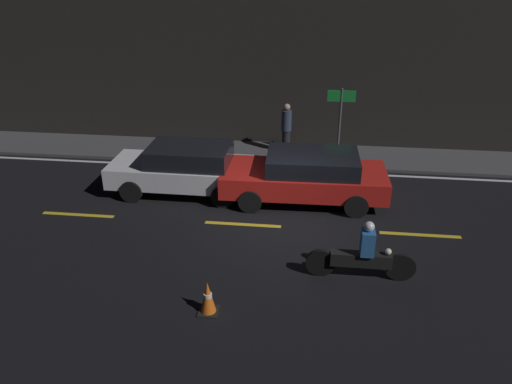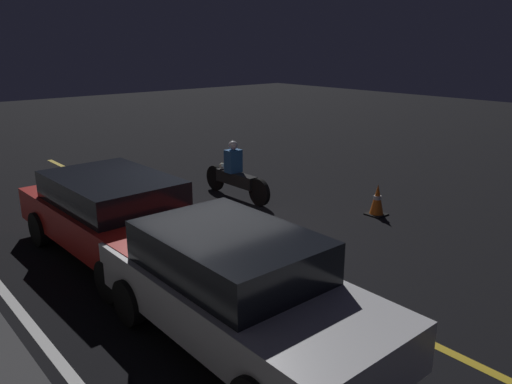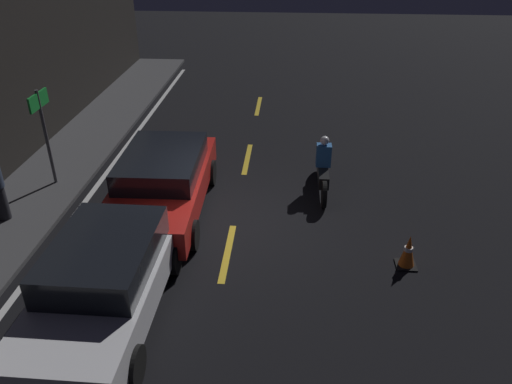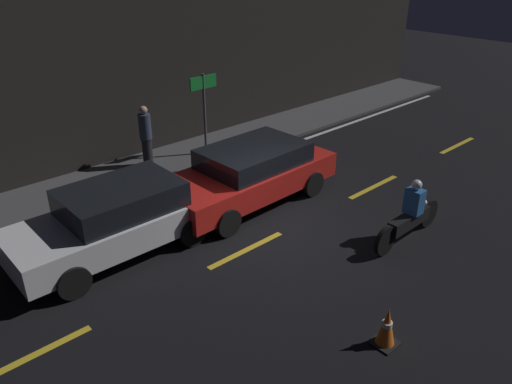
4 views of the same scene
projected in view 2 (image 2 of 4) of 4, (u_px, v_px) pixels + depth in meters
The scene contains 10 objects.
ground_plane at pixel (214, 239), 9.60m from camera, with size 56.00×56.00×0.00m, color black.
lane_dash_b at pixel (504, 378), 5.61m from camera, with size 2.00×0.14×0.01m.
lane_dash_c at pixel (248, 255), 8.87m from camera, with size 2.00×0.14×0.01m.
lane_dash_d at pixel (129, 198), 12.13m from camera, with size 2.00×0.14×0.01m.
lane_dash_e at pixel (61, 165), 15.40m from camera, with size 2.00×0.14×0.01m.
lane_solid_kerb at pixel (11, 301), 7.29m from camera, with size 25.20×0.14×0.01m.
sedan_white at pixel (237, 285), 6.13m from camera, with size 4.23×1.92×1.43m.
taxi_red at pixel (118, 214), 8.74m from camera, with size 4.62×2.10×1.40m.
motorcycle at pixel (236, 175), 12.05m from camera, with size 2.35×0.36×1.39m.
traffic_cone_near at pixel (377, 200), 10.88m from camera, with size 0.40×0.40×0.70m.
Camera 2 is at (-7.28, 5.24, 3.62)m, focal length 35.00 mm.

